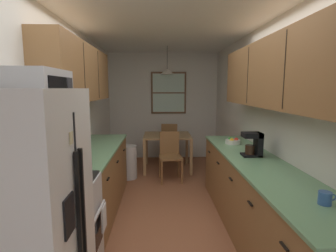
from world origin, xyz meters
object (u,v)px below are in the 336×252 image
object	(u,v)px
trash_bin	(128,162)
mug_by_coffeemaker	(325,198)
dining_chair_near	(170,154)
coffee_maker	(254,144)
storage_canister	(79,153)
dining_chair_far	(170,140)
fruit_bowl	(233,141)
refrigerator	(22,230)
dining_table	(167,140)
stove_range	(61,229)
microwave_over_range	(38,90)

from	to	relation	value
trash_bin	mug_by_coffeemaker	size ratio (longest dim) A/B	4.99
dining_chair_near	coffee_maker	world-z (taller)	coffee_maker
trash_bin	storage_canister	xyz separation A→B (m)	(-0.30, -2.05, 0.69)
trash_bin	coffee_maker	bearing A→B (deg)	-46.91
trash_bin	mug_by_coffeemaker	distance (m)	3.69
dining_chair_far	fruit_bowl	xyz separation A→B (m)	(0.83, -2.30, 0.44)
refrigerator	dining_chair_near	distance (m)	3.45
dining_table	coffee_maker	distance (m)	2.59
dining_chair_far	trash_bin	xyz separation A→B (m)	(-0.84, -1.17, -0.18)
coffee_maker	storage_canister	bearing A→B (deg)	-174.31
stove_range	storage_canister	size ratio (longest dim) A/B	5.32
trash_bin	storage_canister	size ratio (longest dim) A/B	3.05
trash_bin	fruit_bowl	bearing A→B (deg)	-34.12
dining_table	fruit_bowl	world-z (taller)	fruit_bowl
dining_table	storage_canister	bearing A→B (deg)	-112.40
storage_canister	fruit_bowl	world-z (taller)	storage_canister
refrigerator	mug_by_coffeemaker	distance (m)	2.02
trash_bin	storage_canister	bearing A→B (deg)	-98.34
microwave_over_range	dining_table	world-z (taller)	microwave_over_range
trash_bin	coffee_maker	distance (m)	2.63
refrigerator	storage_canister	size ratio (longest dim) A/B	8.27
refrigerator	fruit_bowl	bearing A→B (deg)	49.29
microwave_over_range	mug_by_coffeemaker	xyz separation A→B (m)	(2.16, -0.50, -0.75)
fruit_bowl	dining_chair_near	bearing A→B (deg)	130.66
dining_table	fruit_bowl	bearing A→B (deg)	-61.26
microwave_over_range	dining_chair_near	world-z (taller)	microwave_over_range
refrigerator	mug_by_coffeemaker	size ratio (longest dim) A/B	13.54
microwave_over_range	coffee_maker	xyz separation A→B (m)	(2.13, 0.84, -0.64)
storage_canister	coffee_maker	xyz separation A→B (m)	(2.02, 0.20, 0.05)
refrigerator	dining_chair_far	distance (m)	4.69
fruit_bowl	microwave_over_range	bearing A→B (deg)	-143.29
mug_by_coffeemaker	storage_canister	bearing A→B (deg)	150.89
dining_table	mug_by_coffeemaker	distance (m)	3.86
microwave_over_range	stove_range	bearing A→B (deg)	-0.03
refrigerator	trash_bin	size ratio (longest dim) A/B	2.71
stove_range	trash_bin	bearing A→B (deg)	83.74
dining_table	dining_chair_far	size ratio (longest dim) A/B	1.08
microwave_over_range	mug_by_coffeemaker	size ratio (longest dim) A/B	5.02
dining_chair_near	dining_chair_far	xyz separation A→B (m)	(0.04, 1.28, 0.00)
stove_range	coffee_maker	bearing A→B (deg)	22.59
microwave_over_range	dining_chair_far	world-z (taller)	microwave_over_range
microwave_over_range	fruit_bowl	world-z (taller)	microwave_over_range
coffee_maker	dining_table	bearing A→B (deg)	112.11
coffee_maker	fruit_bowl	world-z (taller)	coffee_maker
refrigerator	stove_range	size ratio (longest dim) A/B	1.55
storage_canister	dining_chair_near	bearing A→B (deg)	60.50
dining_chair_far	coffee_maker	distance (m)	3.19
stove_range	dining_chair_far	size ratio (longest dim) A/B	1.22
refrigerator	storage_canister	distance (m)	1.34
stove_range	trash_bin	world-z (taller)	stove_range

